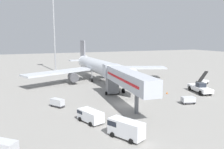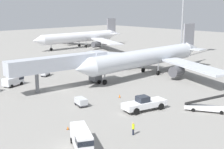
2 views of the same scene
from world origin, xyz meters
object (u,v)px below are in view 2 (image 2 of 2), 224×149
object	(u,v)px
airplane_at_gate	(149,57)
service_van_outer_right	(14,81)
safety_cone_bravo	(120,96)
airplane_background	(82,37)
baggage_cart_far_left	(81,102)
belt_loader_truck	(207,107)
service_van_rear_left	(82,138)
jet_bridge	(64,64)
pushback_tug	(144,104)
baggage_cart_near_right	(45,73)
ground_crew_worker_foreground	(133,128)
safety_cone_alpha	(68,128)

from	to	relation	value
airplane_at_gate	service_van_outer_right	world-z (taller)	airplane_at_gate
safety_cone_bravo	airplane_background	xyz separation A→B (m)	(-60.37, 37.81, 3.76)
service_van_outer_right	baggage_cart_far_left	xyz separation A→B (m)	(20.43, 2.09, -0.31)
belt_loader_truck	service_van_rear_left	xyz separation A→B (m)	(-3.14, -22.65, 0.56)
service_van_outer_right	baggage_cart_far_left	size ratio (longest dim) A/B	1.75
service_van_outer_right	airplane_background	world-z (taller)	airplane_background
jet_bridge	pushback_tug	distance (m)	20.53
service_van_rear_left	baggage_cart_near_right	world-z (taller)	service_van_rear_left
airplane_at_gate	ground_crew_worker_foreground	world-z (taller)	airplane_at_gate
service_van_rear_left	airplane_background	xyz separation A→B (m)	(-72.16, 55.58, 2.71)
airplane_at_gate	safety_cone_alpha	size ratio (longest dim) A/B	88.28
airplane_at_gate	belt_loader_truck	bearing A→B (deg)	-30.64
belt_loader_truck	service_van_outer_right	bearing A→B (deg)	-157.44
safety_cone_alpha	jet_bridge	bearing A→B (deg)	146.27
jet_bridge	service_van_rear_left	world-z (taller)	jet_bridge
airplane_at_gate	safety_cone_bravo	distance (m)	21.70
jet_bridge	belt_loader_truck	xyz separation A→B (m)	(27.37, 8.25, -4.28)
airplane_background	airplane_at_gate	bearing A→B (deg)	-20.00
pushback_tug	airplane_background	xyz separation A→B (m)	(-68.02, 39.81, 2.96)
ground_crew_worker_foreground	safety_cone_bravo	size ratio (longest dim) A/B	2.95
belt_loader_truck	safety_cone_alpha	xyz separation A→B (m)	(-9.04, -20.48, -0.53)
airplane_background	baggage_cart_far_left	bearing A→B (deg)	-37.70
ground_crew_worker_foreground	pushback_tug	bearing A→B (deg)	123.14
service_van_outer_right	safety_cone_bravo	size ratio (longest dim) A/B	8.07
baggage_cart_near_right	baggage_cart_far_left	xyz separation A→B (m)	(23.75, -7.53, -0.09)
service_van_outer_right	airplane_background	size ratio (longest dim) A/B	0.10
baggage_cart_far_left	safety_cone_alpha	xyz separation A→B (m)	(6.83, -7.49, -0.52)
jet_bridge	ground_crew_worker_foreground	distance (m)	26.87
jet_bridge	service_van_outer_right	distance (m)	11.93
service_van_outer_right	pushback_tug	bearing A→B (deg)	15.79
belt_loader_truck	baggage_cart_far_left	bearing A→B (deg)	-140.70
jet_bridge	ground_crew_worker_foreground	xyz separation A→B (m)	(25.60, -7.06, -4.12)
jet_bridge	airplane_background	world-z (taller)	airplane_background
belt_loader_truck	service_van_outer_right	distance (m)	39.31
service_van_outer_right	baggage_cart_far_left	bearing A→B (deg)	5.85
baggage_cart_near_right	ground_crew_worker_foreground	world-z (taller)	ground_crew_worker_foreground
safety_cone_alpha	service_van_rear_left	bearing A→B (deg)	-20.15
airplane_at_gate	safety_cone_bravo	size ratio (longest dim) A/B	74.80
service_van_rear_left	airplane_background	distance (m)	91.12
baggage_cart_far_left	safety_cone_alpha	size ratio (longest dim) A/B	5.44
baggage_cart_far_left	safety_cone_bravo	world-z (taller)	baggage_cart_far_left
pushback_tug	safety_cone_alpha	size ratio (longest dim) A/B	15.36
jet_bridge	airplane_background	size ratio (longest dim) A/B	0.46
pushback_tug	service_van_rear_left	distance (m)	16.31
airplane_at_gate	belt_loader_truck	world-z (taller)	airplane_at_gate
service_van_rear_left	pushback_tug	bearing A→B (deg)	104.68
ground_crew_worker_foreground	safety_cone_bravo	xyz separation A→B (m)	(-13.17, 10.43, -0.64)
airplane_at_gate	airplane_background	distance (m)	54.35
jet_bridge	belt_loader_truck	size ratio (longest dim) A/B	3.10
service_van_outer_right	service_van_rear_left	distance (m)	34.01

